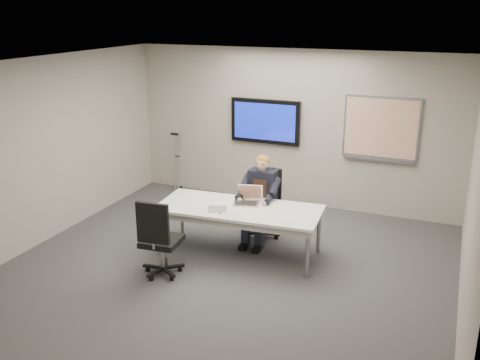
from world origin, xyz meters
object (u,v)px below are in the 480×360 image
at_px(office_chair_near, 161,252).
at_px(laptop, 248,199).
at_px(conference_table, 239,213).
at_px(office_chair_far, 264,216).
at_px(seated_person, 258,209).

relative_size(office_chair_near, laptop, 2.55).
distance_m(conference_table, office_chair_near, 1.29).
bearing_deg(office_chair_far, laptop, -96.81).
relative_size(conference_table, seated_person, 1.79).
bearing_deg(office_chair_near, laptop, -126.75).
height_order(conference_table, office_chair_far, office_chair_far).
xyz_separation_m(office_chair_far, laptop, (-0.06, -0.52, 0.45)).
distance_m(office_chair_far, office_chair_near, 1.96).
distance_m(office_chair_far, laptop, 0.70).
distance_m(conference_table, office_chair_far, 0.81).
bearing_deg(laptop, office_chair_near, -137.57).
relative_size(office_chair_far, seated_person, 0.80).
bearing_deg(conference_table, laptop, 72.67).
bearing_deg(laptop, conference_table, -119.50).
bearing_deg(seated_person, laptop, -103.42).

